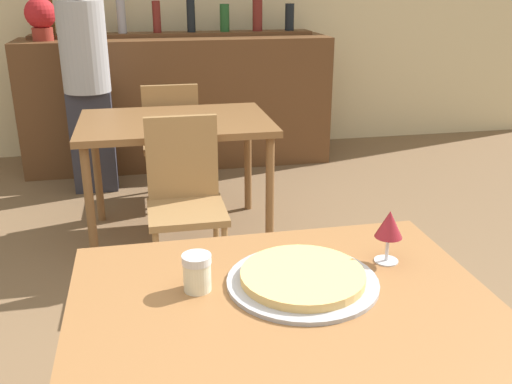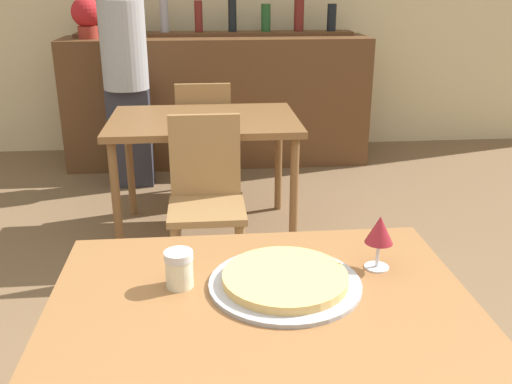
% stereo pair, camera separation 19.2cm
% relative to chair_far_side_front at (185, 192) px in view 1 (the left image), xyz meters
% --- Properties ---
extents(dining_table_near, '(1.10, 0.87, 0.77)m').
position_rel_chair_far_side_front_xyz_m(dining_table_near, '(0.13, -1.61, 0.19)').
color(dining_table_near, brown).
rests_on(dining_table_near, ground_plane).
extents(dining_table_far, '(1.14, 0.81, 0.76)m').
position_rel_chair_far_side_front_xyz_m(dining_table_far, '(0.00, 0.57, 0.17)').
color(dining_table_far, brown).
rests_on(dining_table_far, ground_plane).
extents(bar_counter, '(2.60, 0.56, 1.09)m').
position_rel_chair_far_side_front_xyz_m(bar_counter, '(0.13, 2.13, 0.04)').
color(bar_counter, brown).
rests_on(bar_counter, ground_plane).
extents(bar_back_shelf, '(2.39, 0.24, 0.34)m').
position_rel_chair_far_side_front_xyz_m(bar_back_shelf, '(0.13, 2.27, 0.67)').
color(bar_back_shelf, brown).
rests_on(bar_back_shelf, bar_counter).
extents(chair_far_side_front, '(0.40, 0.40, 0.88)m').
position_rel_chair_far_side_front_xyz_m(chair_far_side_front, '(0.00, 0.00, 0.00)').
color(chair_far_side_front, olive).
rests_on(chair_far_side_front, ground_plane).
extents(chair_far_side_back, '(0.40, 0.40, 0.88)m').
position_rel_chair_far_side_front_xyz_m(chair_far_side_back, '(-0.00, 1.15, 0.00)').
color(chair_far_side_back, olive).
rests_on(chair_far_side_back, ground_plane).
extents(pizza_tray, '(0.41, 0.41, 0.04)m').
position_rel_chair_far_side_front_xyz_m(pizza_tray, '(0.20, -1.52, 0.29)').
color(pizza_tray, '#A3A3A8').
rests_on(pizza_tray, dining_table_near).
extents(cheese_shaker, '(0.08, 0.08, 0.10)m').
position_rel_chair_far_side_front_xyz_m(cheese_shaker, '(-0.08, -1.49, 0.32)').
color(cheese_shaker, beige).
rests_on(cheese_shaker, dining_table_near).
extents(person_standing, '(0.34, 0.34, 1.61)m').
position_rel_chair_far_side_front_xyz_m(person_standing, '(-0.57, 1.55, 0.37)').
color(person_standing, '#2D2D38').
rests_on(person_standing, ground_plane).
extents(wine_glass, '(0.08, 0.08, 0.16)m').
position_rel_chair_far_side_front_xyz_m(wine_glass, '(0.48, -1.44, 0.39)').
color(wine_glass, silver).
rests_on(wine_glass, dining_table_near).
extents(potted_plant, '(0.24, 0.24, 0.33)m').
position_rel_chair_far_side_front_xyz_m(potted_plant, '(-0.92, 2.08, 0.77)').
color(potted_plant, maroon).
rests_on(potted_plant, bar_counter).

